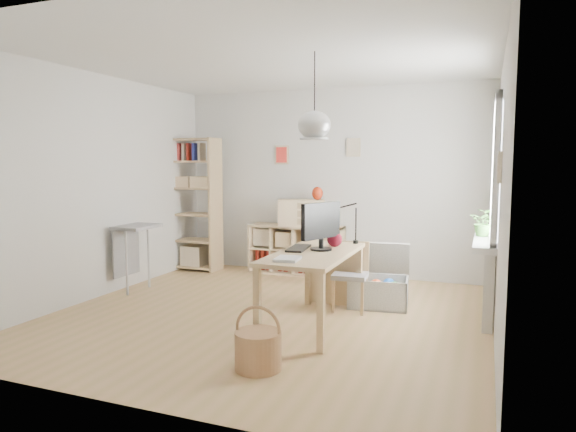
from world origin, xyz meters
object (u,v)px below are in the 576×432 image
(storage_chest, at_px, (380,286))
(drawer_chest, at_px, (301,213))
(cube_shelf, at_px, (296,253))
(tall_bookshelf, at_px, (193,199))
(desk, at_px, (314,261))
(chair, at_px, (351,271))
(monitor, at_px, (321,224))

(storage_chest, height_order, drawer_chest, drawer_chest)
(cube_shelf, distance_m, drawer_chest, 0.62)
(cube_shelf, relative_size, tall_bookshelf, 0.70)
(desk, bearing_deg, drawer_chest, 112.91)
(cube_shelf, xyz_separation_m, chair, (1.23, -1.54, 0.13))
(desk, relative_size, chair, 1.99)
(chair, distance_m, monitor, 0.83)
(cube_shelf, height_order, chair, chair)
(tall_bookshelf, bearing_deg, storage_chest, -17.62)
(desk, xyz_separation_m, chair, (0.21, 0.69, -0.23))
(desk, bearing_deg, storage_chest, 63.96)
(desk, distance_m, drawer_chest, 2.39)
(storage_chest, relative_size, monitor, 1.51)
(tall_bookshelf, bearing_deg, desk, -37.01)
(chair, bearing_deg, desk, -111.80)
(monitor, bearing_deg, storage_chest, 84.41)
(tall_bookshelf, distance_m, storage_chest, 3.33)
(tall_bookshelf, relative_size, storage_chest, 2.48)
(desk, distance_m, chair, 0.76)
(desk, height_order, drawer_chest, drawer_chest)
(cube_shelf, bearing_deg, drawer_chest, -23.02)
(tall_bookshelf, xyz_separation_m, drawer_chest, (1.66, 0.24, -0.18))
(storage_chest, xyz_separation_m, drawer_chest, (-1.40, 1.21, 0.68))
(storage_chest, relative_size, drawer_chest, 1.21)
(cube_shelf, xyz_separation_m, tall_bookshelf, (-1.56, -0.28, 0.79))
(cube_shelf, relative_size, drawer_chest, 2.10)
(desk, distance_m, tall_bookshelf, 3.27)
(tall_bookshelf, height_order, drawer_chest, tall_bookshelf)
(chair, xyz_separation_m, monitor, (-0.17, -0.56, 0.59))
(desk, height_order, tall_bookshelf, tall_bookshelf)
(chair, height_order, storage_chest, chair)
(chair, height_order, drawer_chest, drawer_chest)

